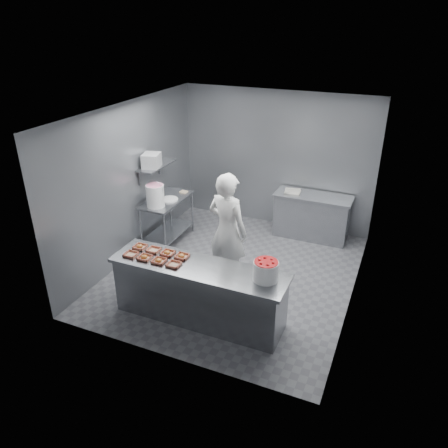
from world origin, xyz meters
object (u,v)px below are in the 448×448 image
(tray_7, at_px, (182,256))
(glaze_bucket, at_px, (155,195))
(back_counter, at_px, (312,216))
(tray_4, at_px, (140,247))
(tray_5, at_px, (154,250))
(tray_6, at_px, (168,253))
(worker, at_px, (228,231))
(appliance, at_px, (152,160))
(tray_0, at_px, (131,254))
(service_counter, at_px, (199,292))
(tray_2, at_px, (159,261))
(tray_1, at_px, (145,257))
(tray_3, at_px, (174,264))
(strawberry_tub, at_px, (266,270))
(prep_table, at_px, (167,214))

(tray_7, bearing_deg, glaze_bucket, 132.28)
(back_counter, xyz_separation_m, tray_4, (-1.95, -3.13, 0.47))
(tray_5, relative_size, tray_6, 1.00)
(worker, bearing_deg, appliance, -9.18)
(worker, xyz_separation_m, glaze_bucket, (-1.66, 0.54, 0.14))
(tray_6, bearing_deg, tray_0, -152.77)
(service_counter, bearing_deg, appliance, 135.34)
(service_counter, height_order, tray_2, tray_2)
(service_counter, height_order, tray_0, tray_0)
(tray_6, height_order, worker, worker)
(tray_1, distance_m, tray_2, 0.24)
(tray_1, xyz_separation_m, tray_6, (0.24, 0.25, 0.00))
(tray_1, bearing_deg, tray_4, 134.36)
(tray_2, bearing_deg, tray_1, 180.00)
(back_counter, distance_m, tray_3, 3.62)
(service_counter, xyz_separation_m, strawberry_tub, (0.98, 0.05, 0.60))
(tray_3, bearing_deg, service_counter, 20.63)
(tray_7, height_order, worker, worker)
(tray_0, relative_size, tray_2, 1.00)
(service_counter, height_order, worker, worker)
(tray_5, bearing_deg, back_counter, 61.39)
(tray_3, relative_size, strawberry_tub, 0.55)
(tray_2, distance_m, strawberry_tub, 1.56)
(tray_0, height_order, tray_2, tray_2)
(tray_1, relative_size, worker, 0.10)
(service_counter, bearing_deg, back_counter, 74.52)
(tray_0, height_order, strawberry_tub, strawberry_tub)
(tray_0, bearing_deg, tray_6, 27.23)
(service_counter, height_order, tray_3, tray_3)
(glaze_bucket, xyz_separation_m, appliance, (-0.17, 0.22, 0.57))
(back_counter, relative_size, tray_6, 8.01)
(tray_3, bearing_deg, tray_5, 152.92)
(prep_table, relative_size, worker, 0.61)
(tray_3, xyz_separation_m, worker, (0.33, 1.16, 0.06))
(worker, relative_size, strawberry_tub, 5.76)
(tray_7, bearing_deg, tray_4, 180.00)
(tray_6, bearing_deg, strawberry_tub, -2.70)
(tray_4, bearing_deg, appliance, 114.71)
(service_counter, xyz_separation_m, tray_6, (-0.57, 0.12, 0.47))
(back_counter, xyz_separation_m, tray_2, (-1.47, -3.37, 0.47))
(back_counter, distance_m, tray_1, 3.81)
(tray_5, xyz_separation_m, strawberry_tub, (1.78, -0.07, 0.13))
(tray_0, bearing_deg, prep_table, 106.25)
(tray_5, height_order, tray_6, tray_6)
(tray_3, bearing_deg, tray_2, -180.00)
(tray_6, bearing_deg, back_counter, 64.84)
(strawberry_tub, bearing_deg, tray_6, 177.30)
(tray_6, relative_size, appliance, 0.55)
(service_counter, distance_m, tray_4, 1.16)
(tray_7, relative_size, glaze_bucket, 0.37)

